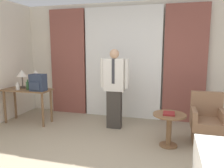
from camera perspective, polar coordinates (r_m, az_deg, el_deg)
The scene contains 14 objects.
wall_back at distance 5.27m, azimuth 3.03°, elevation 6.13°, with size 10.00×0.06×2.70m.
curtain_sheer_center at distance 5.15m, azimuth 2.71°, elevation 5.38°, with size 1.81×0.06×2.58m.
curtain_drape_left at distance 5.62m, azimuth -11.42°, elevation 5.54°, with size 0.91×0.06×2.58m.
curtain_drape_right at distance 5.03m, azimuth 18.51°, elevation 4.82°, with size 0.91×0.06×2.58m.
desk at distance 5.15m, azimuth -21.21°, elevation -2.80°, with size 1.07×0.46×0.76m.
table_lamp_left at distance 5.26m, azimuth -22.45°, elevation 2.38°, with size 0.23×0.23×0.41m.
table_lamp_right at distance 5.06m, azimuth -19.27°, elevation 2.30°, with size 0.23×0.23×0.41m.
bottle_near_edge at distance 5.10m, azimuth -23.40°, elevation -0.66°, with size 0.08×0.08×0.17m.
bottle_by_lamp at distance 5.06m, azimuth -21.15°, elevation -0.36°, with size 0.07×0.07×0.22m.
backpack at distance 4.82m, azimuth -18.77°, elevation 0.35°, with size 0.31×0.24×0.35m.
person at distance 4.44m, azimuth 0.62°, elevation -0.47°, with size 0.59×0.20×1.63m.
armchair at distance 4.21m, azimuth 23.54°, elevation -9.62°, with size 0.54×0.57×0.87m.
side_table at distance 3.84m, azimuth 14.69°, elevation -10.18°, with size 0.55×0.55×0.56m.
book at distance 3.76m, azimuth 14.65°, elevation -7.47°, with size 0.19×0.22×0.03m.
Camera 1 is at (1.12, -2.27, 1.64)m, focal length 35.00 mm.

